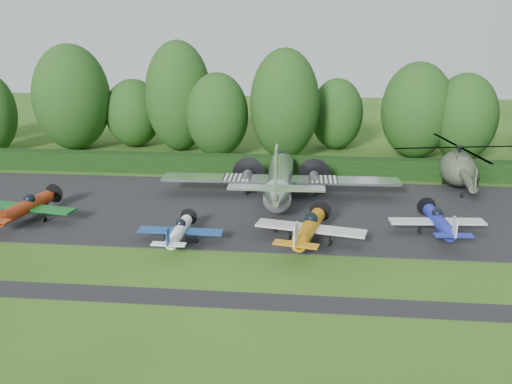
# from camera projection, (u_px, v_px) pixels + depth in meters

# --- Properties ---
(ground) EXTENTS (160.00, 160.00, 0.00)m
(ground) POSITION_uv_depth(u_px,v_px,m) (211.00, 257.00, 38.87)
(ground) COLOR #224C15
(ground) RESTS_ON ground
(apron) EXTENTS (70.00, 18.00, 0.01)m
(apron) POSITION_uv_depth(u_px,v_px,m) (232.00, 209.00, 48.36)
(apron) COLOR black
(apron) RESTS_ON ground
(taxiway_verge) EXTENTS (70.00, 2.00, 0.00)m
(taxiway_verge) POSITION_uv_depth(u_px,v_px,m) (193.00, 298.00, 33.17)
(taxiway_verge) COLOR black
(taxiway_verge) RESTS_ON ground
(hedgerow) EXTENTS (90.00, 1.60, 2.00)m
(hedgerow) POSITION_uv_depth(u_px,v_px,m) (247.00, 174.00, 58.81)
(hedgerow) COLOR black
(hedgerow) RESTS_ON ground
(transport_plane) EXTENTS (21.40, 16.41, 6.86)m
(transport_plane) POSITION_uv_depth(u_px,v_px,m) (280.00, 180.00, 50.11)
(transport_plane) COLOR silver
(transport_plane) RESTS_ON ground
(light_plane_red) EXTENTS (7.76, 8.16, 2.98)m
(light_plane_red) POSITION_uv_depth(u_px,v_px,m) (25.00, 207.00, 44.98)
(light_plane_red) COLOR maroon
(light_plane_red) RESTS_ON ground
(light_plane_white) EXTENTS (6.16, 6.48, 2.37)m
(light_plane_white) POSITION_uv_depth(u_px,v_px,m) (179.00, 231.00, 40.76)
(light_plane_white) COLOR white
(light_plane_white) RESTS_ON ground
(light_plane_orange) EXTENTS (7.96, 8.37, 3.06)m
(light_plane_orange) POSITION_uv_depth(u_px,v_px,m) (309.00, 228.00, 40.51)
(light_plane_orange) COLOR #C5770B
(light_plane_orange) RESTS_ON ground
(light_plane_blue) EXTENTS (7.06, 7.42, 2.71)m
(light_plane_blue) POSITION_uv_depth(u_px,v_px,m) (439.00, 221.00, 42.24)
(light_plane_blue) COLOR #1A239C
(light_plane_blue) RESTS_ON ground
(helicopter) EXTENTS (12.56, 14.70, 4.04)m
(helicopter) POSITION_uv_depth(u_px,v_px,m) (458.00, 166.00, 53.69)
(helicopter) COLOR #313C2E
(helicopter) RESTS_ON ground
(tree_0) EXTENTS (6.31, 6.31, 8.59)m
(tree_0) POSITION_uv_depth(u_px,v_px,m) (337.00, 114.00, 68.87)
(tree_0) COLOR black
(tree_0) RESTS_ON ground
(tree_1) EXTENTS (6.88, 6.88, 8.36)m
(tree_1) POSITION_uv_depth(u_px,v_px,m) (133.00, 113.00, 70.23)
(tree_1) COLOR black
(tree_1) RESTS_ON ground
(tree_3) EXTENTS (7.85, 7.85, 13.05)m
(tree_3) POSITION_uv_depth(u_px,v_px,m) (178.00, 96.00, 67.61)
(tree_3) COLOR black
(tree_3) RESTS_ON ground
(tree_5) EXTENTS (7.28, 7.28, 9.77)m
(tree_5) POSITION_uv_depth(u_px,v_px,m) (464.00, 117.00, 63.28)
(tree_5) COLOR black
(tree_5) RESTS_ON ground
(tree_6) EXTENTS (9.14, 9.14, 12.61)m
(tree_6) POSITION_uv_depth(u_px,v_px,m) (72.00, 97.00, 68.18)
(tree_6) COLOR black
(tree_6) RESTS_ON ground
(tree_7) EXTENTS (7.78, 7.78, 12.40)m
(tree_7) POSITION_uv_depth(u_px,v_px,m) (285.00, 104.00, 63.68)
(tree_7) COLOR black
(tree_7) RESTS_ON ground
(tree_8) EXTENTS (7.13, 7.13, 9.64)m
(tree_8) POSITION_uv_depth(u_px,v_px,m) (217.00, 115.00, 65.07)
(tree_8) COLOR black
(tree_8) RESTS_ON ground
(tree_11) EXTENTS (8.04, 8.04, 10.87)m
(tree_11) POSITION_uv_depth(u_px,v_px,m) (417.00, 110.00, 64.41)
(tree_11) COLOR black
(tree_11) RESTS_ON ground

